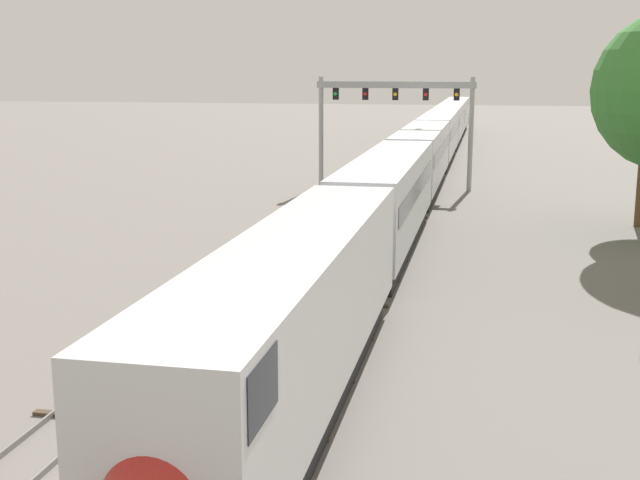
{
  "coord_description": "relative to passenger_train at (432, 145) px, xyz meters",
  "views": [
    {
      "loc": [
        6.92,
        -16.9,
        9.11
      ],
      "look_at": [
        1.0,
        12.0,
        3.0
      ],
      "focal_mm": 46.49,
      "sensor_mm": 36.0,
      "label": 1
    }
  ],
  "objects": [
    {
      "name": "track_near",
      "position": [
        -5.5,
        -15.37,
        -2.54
      ],
      "size": [
        2.6,
        160.0,
        0.16
      ],
      "color": "slate",
      "rests_on": "ground"
    },
    {
      "name": "passenger_train",
      "position": [
        0.0,
        0.0,
        0.0
      ],
      "size": [
        3.04,
        123.35,
        4.8
      ],
      "color": "silver",
      "rests_on": "ground"
    },
    {
      "name": "ground_plane",
      "position": [
        -2.0,
        -55.37,
        -2.61
      ],
      "size": [
        400.0,
        400.0,
        0.0
      ],
      "primitive_type": "plane",
      "color": "slate"
    },
    {
      "name": "signal_gantry",
      "position": [
        -2.25,
        -8.76,
        3.64
      ],
      "size": [
        12.1,
        0.49,
        8.53
      ],
      "color": "#999BA0",
      "rests_on": "ground"
    },
    {
      "name": "track_main",
      "position": [
        0.0,
        4.63,
        -2.54
      ],
      "size": [
        2.6,
        200.0,
        0.16
      ],
      "color": "slate",
      "rests_on": "ground"
    }
  ]
}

